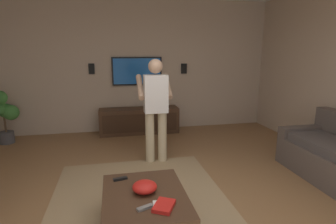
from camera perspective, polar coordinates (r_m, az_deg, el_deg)
ground_plane at (r=3.08m, az=-0.07°, el=-21.84°), size 8.43×8.43×0.00m
wall_back_tv at (r=6.08m, az=-6.96°, el=9.57°), size 0.10×6.24×2.86m
area_rug at (r=3.11m, az=-5.29°, el=-21.43°), size 3.12×2.09×0.01m
coffee_table at (r=2.78m, az=-4.93°, el=-18.76°), size 1.00×0.80×0.40m
media_console at (r=5.93m, az=-6.08°, el=-1.82°), size 0.45×1.70×0.55m
tv at (r=6.00m, az=-6.55°, el=8.57°), size 0.05×1.08×0.61m
person_standing at (r=4.21m, az=-2.63°, el=1.50°), size 0.53×0.53×1.64m
potted_plant_tall at (r=6.04m, az=-31.36°, el=0.05°), size 0.40×0.52×1.04m
bowl at (r=2.74m, az=-4.95°, el=-15.48°), size 0.24×0.24×0.11m
remote_white at (r=2.52m, az=-2.65°, el=-19.24°), size 0.15×0.06×0.02m
remote_black at (r=3.02m, az=-10.06°, el=-13.72°), size 0.07×0.16×0.02m
remote_grey at (r=2.51m, az=-4.88°, el=-19.48°), size 0.10×0.16×0.02m
book at (r=2.51m, az=-0.84°, el=-19.21°), size 0.27×0.24×0.04m
vase_round at (r=5.90m, az=-1.68°, el=2.01°), size 0.22×0.22×0.22m
wall_speaker_left at (r=6.19m, az=3.39°, el=9.14°), size 0.06×0.12×0.22m
wall_speaker_right at (r=6.00m, az=-15.86°, el=8.78°), size 0.06×0.12×0.22m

